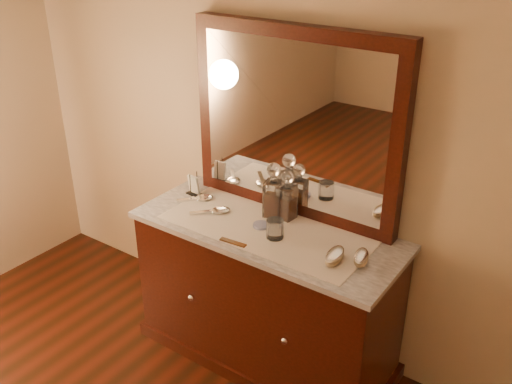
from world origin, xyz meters
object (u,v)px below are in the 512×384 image
mirror_frame (294,124)px  comb (233,242)px  napkin_rack (194,186)px  decanter_left (273,196)px  decanter_right (287,200)px  brush_far (361,257)px  pin_dish (261,225)px  hand_mirror_outer (201,198)px  hand_mirror_inner (217,210)px  brush_near (335,256)px  dresser_cabinet (266,297)px

mirror_frame → comb: mirror_frame is taller
napkin_rack → decanter_left: 0.53m
decanter_right → brush_far: size_ratio=1.69×
comb → napkin_rack: size_ratio=1.07×
pin_dish → decanter_right: 0.19m
decanter_left → comb: bearing=-90.8°
pin_dish → hand_mirror_outer: size_ratio=0.45×
hand_mirror_inner → decanter_left: bearing=28.5°
napkin_rack → hand_mirror_inner: 0.27m
pin_dish → brush_near: 0.47m
comb → napkin_rack: (-0.51, 0.31, 0.05)m
brush_near → hand_mirror_inner: size_ratio=0.89×
mirror_frame → napkin_rack: size_ratio=8.86×
hand_mirror_outer → brush_far: bearing=-3.4°
comb → hand_mirror_outer: (-0.44, 0.28, 0.00)m
mirror_frame → decanter_right: 0.40m
dresser_cabinet → brush_near: 0.64m
brush_near → brush_far: bearing=31.3°
napkin_rack → decanter_right: 0.60m
mirror_frame → brush_far: 0.76m
brush_far → hand_mirror_outer: (-1.03, 0.06, -0.01)m
hand_mirror_outer → decanter_right: bearing=10.5°
napkin_rack → decanter_left: (0.52, 0.05, 0.07)m
dresser_cabinet → comb: 0.50m
mirror_frame → dresser_cabinet: bearing=-90.0°
brush_far → hand_mirror_inner: size_ratio=0.81×
pin_dish → decanter_left: size_ratio=0.28×
decanter_left → decanter_right: (0.08, 0.02, -0.01)m
hand_mirror_outer → brush_near: bearing=-7.8°
hand_mirror_inner → napkin_rack: bearing=157.9°
napkin_rack → brush_near: napkin_rack is taller
napkin_rack → brush_far: napkin_rack is taller
pin_dish → dresser_cabinet: bearing=18.7°
comb → decanter_right: size_ratio=0.53×
dresser_cabinet → mirror_frame: mirror_frame is taller
decanter_right → hand_mirror_outer: 0.53m
decanter_left → hand_mirror_inner: 0.33m
decanter_right → brush_far: (0.51, -0.16, -0.08)m
napkin_rack → hand_mirror_inner: bearing=-22.1°
pin_dish → napkin_rack: (-0.54, 0.09, 0.04)m
pin_dish → comb: size_ratio=0.58×
decanter_left → pin_dish: bearing=-83.2°
comb → decanter_right: bearing=73.0°
decanter_left → hand_mirror_outer: bearing=-169.9°
comb → brush_far: bearing=15.3°
dresser_cabinet → brush_near: (0.43, -0.07, 0.47)m
decanter_left → brush_far: decanter_left is taller
pin_dish → brush_far: size_ratio=0.53×
hand_mirror_outer → decanter_left: bearing=10.1°
decanter_right → hand_mirror_outer: (-0.52, -0.10, -0.10)m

